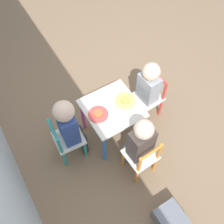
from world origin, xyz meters
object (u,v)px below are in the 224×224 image
kids_table (112,113)px  storage_bin (171,220)px  chair_red (149,97)px  chair_orange (142,157)px  plate_front (125,100)px  child_front (147,88)px  child_back (69,125)px  child_left (140,142)px  plate_back (98,114)px  chair_teal (67,140)px

kids_table → storage_bin: bearing=178.1°
chair_red → chair_orange: (-0.50, 0.45, 0.00)m
plate_front → child_front: bearing=-83.9°
child_front → storage_bin: bearing=-27.3°
storage_bin → kids_table: bearing=-1.9°
chair_red → child_back: bearing=-93.7°
chair_red → plate_front: chair_red is taller
child_left → plate_front: bearing=-109.3°
chair_orange → plate_front: (0.47, -0.12, 0.22)m
storage_bin → plate_front: bearing=-9.9°
chair_red → child_back: 0.91m
plate_front → child_back: bearing=87.1°
plate_back → plate_front: (-0.00, -0.28, 0.00)m
chair_teal → child_left: (-0.44, -0.49, 0.21)m
kids_table → plate_front: (-0.00, -0.14, 0.10)m
chair_orange → child_front: 0.66m
kids_table → chair_orange: size_ratio=0.92×
child_back → child_front: bearing=-86.0°
chair_teal → child_left: 0.69m
chair_red → child_back: child_back is taller
plate_front → plate_back: bearing=90.0°
chair_teal → chair_red: (0.00, -0.94, 0.00)m
chair_teal → child_front: 0.90m
child_left → plate_back: 0.44m
chair_teal → chair_orange: (-0.50, -0.49, 0.00)m
child_back → plate_front: bearing=-89.0°
plate_back → plate_front: 0.28m
kids_table → child_left: (-0.41, -0.02, 0.09)m
plate_front → storage_bin: plate_front is taller
chair_orange → plate_front: chair_orange is taller
child_front → plate_back: child_front is taller
kids_table → child_left: bearing=-177.2°
child_left → plate_front: (0.41, -0.12, 0.01)m
chair_teal → chair_orange: bearing=-131.7°
plate_back → plate_front: bearing=-90.0°
kids_table → plate_back: (0.00, 0.14, 0.10)m
plate_front → storage_bin: size_ratio=0.76×
chair_teal → child_front: size_ratio=0.70×
chair_orange → child_back: child_back is taller
chair_teal → chair_red: 0.94m
plate_back → chair_teal: bearing=84.4°
kids_table → storage_bin: (-1.01, 0.03, -0.30)m
plate_back → kids_table: bearing=-90.0°
plate_back → chair_orange: bearing=-160.7°
chair_orange → child_back: size_ratio=0.66×
child_front → chair_red: bearing=90.0°
chair_red → plate_back: bearing=-90.9°
chair_orange → child_left: child_left is taller
chair_teal → plate_front: (-0.03, -0.61, 0.22)m
chair_red → kids_table: bearing=-90.0°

